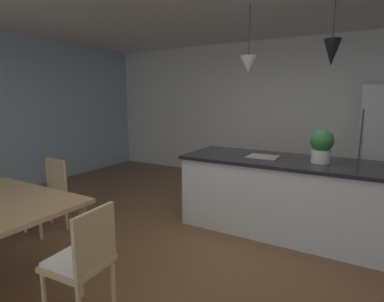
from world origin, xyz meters
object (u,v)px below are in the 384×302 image
kitchen_island (280,194)px  potted_plant_on_island (322,145)px  chair_far_left (47,193)px  chair_kitchen_end (83,259)px

kitchen_island → potted_plant_on_island: bearing=0.0°
chair_far_left → potted_plant_on_island: (2.90, 1.40, 0.63)m
chair_far_left → potted_plant_on_island: size_ratio=2.29×
potted_plant_on_island → kitchen_island: bearing=180.0°
chair_kitchen_end → kitchen_island: bearing=69.2°
chair_far_left → chair_kitchen_end: bearing=-27.5°
potted_plant_on_island → chair_kitchen_end: bearing=-119.7°
kitchen_island → potted_plant_on_island: potted_plant_on_island is taller
chair_far_left → kitchen_island: size_ratio=0.37×
chair_far_left → kitchen_island: bearing=29.5°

